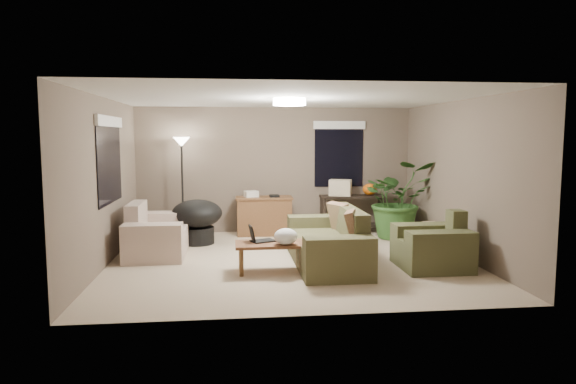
{
  "coord_description": "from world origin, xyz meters",
  "views": [
    {
      "loc": [
        -0.9,
        -7.79,
        1.93
      ],
      "look_at": [
        0.0,
        0.2,
        1.05
      ],
      "focal_mm": 32.0,
      "sensor_mm": 36.0,
      "label": 1
    }
  ],
  "objects": [
    {
      "name": "papasan_chair",
      "position": [
        -1.51,
        1.43,
        0.47
      ],
      "size": [
        0.91,
        0.91,
        0.8
      ],
      "color": "black",
      "rests_on": "ground"
    },
    {
      "name": "cat_scratching_post",
      "position": [
        2.41,
        0.33,
        0.21
      ],
      "size": [
        0.32,
        0.32,
        0.5
      ],
      "color": "tan",
      "rests_on": "ground"
    },
    {
      "name": "window_back",
      "position": [
        1.3,
        2.48,
        1.79
      ],
      "size": [
        1.06,
        0.05,
        1.33
      ],
      "color": "black",
      "rests_on": "room_shell"
    },
    {
      "name": "laptop",
      "position": [
        -0.51,
        -0.55,
        0.48
      ],
      "size": [
        0.41,
        0.34,
        0.24
      ],
      "color": "black",
      "rests_on": "coffee_table"
    },
    {
      "name": "houseplant",
      "position": [
        2.24,
        1.54,
        0.58
      ],
      "size": [
        1.33,
        1.48,
        1.15
      ],
      "primitive_type": "imported",
      "color": "#2D5923",
      "rests_on": "ground"
    },
    {
      "name": "console_table",
      "position": [
        1.52,
        2.18,
        0.44
      ],
      "size": [
        1.3,
        0.4,
        0.75
      ],
      "color": "black",
      "rests_on": "ground"
    },
    {
      "name": "throw_pillows",
      "position": [
        0.83,
        -0.32,
        0.65
      ],
      "size": [
        0.4,
        1.4,
        0.47
      ],
      "color": "#8C7251",
      "rests_on": "main_sofa"
    },
    {
      "name": "loveseat",
      "position": [
        -2.13,
        0.69,
        0.3
      ],
      "size": [
        0.9,
        1.6,
        0.85
      ],
      "color": "beige",
      "rests_on": "ground"
    },
    {
      "name": "window_left",
      "position": [
        -2.73,
        0.3,
        1.78
      ],
      "size": [
        0.05,
        1.56,
        1.33
      ],
      "color": "black",
      "rests_on": "room_shell"
    },
    {
      "name": "desk",
      "position": [
        -0.26,
        2.12,
        0.38
      ],
      "size": [
        1.1,
        0.5,
        0.75
      ],
      "color": "brown",
      "rests_on": "ground"
    },
    {
      "name": "pumpkin",
      "position": [
        1.87,
        2.18,
        0.87
      ],
      "size": [
        0.3,
        0.3,
        0.23
      ],
      "primitive_type": "ellipsoid",
      "rotation": [
        0.0,
        0.0,
        -0.07
      ],
      "color": "orange",
      "rests_on": "console_table"
    },
    {
      "name": "ceiling_fixture",
      "position": [
        0.0,
        0.0,
        2.44
      ],
      "size": [
        0.5,
        0.5,
        0.1
      ],
      "primitive_type": "cylinder",
      "color": "white",
      "rests_on": "room_shell"
    },
    {
      "name": "cardboard_box",
      "position": [
        1.27,
        2.18,
        0.91
      ],
      "size": [
        0.5,
        0.44,
        0.32
      ],
      "primitive_type": "cube",
      "rotation": [
        0.0,
        0.0,
        -0.34
      ],
      "color": "beige",
      "rests_on": "console_table"
    },
    {
      "name": "armchair",
      "position": [
        2.04,
        -0.69,
        0.3
      ],
      "size": [
        0.95,
        1.0,
        0.85
      ],
      "color": "#4A4C2D",
      "rests_on": "ground"
    },
    {
      "name": "main_sofa",
      "position": [
        0.57,
        -0.32,
        0.29
      ],
      "size": [
        0.95,
        2.2,
        0.85
      ],
      "color": "#4C4A2D",
      "rests_on": "ground"
    },
    {
      "name": "desk_papers",
      "position": [
        -0.41,
        2.11,
        0.8
      ],
      "size": [
        0.69,
        0.3,
        0.12
      ],
      "color": "silver",
      "rests_on": "desk"
    },
    {
      "name": "coffee_table",
      "position": [
        -0.34,
        -0.65,
        0.36
      ],
      "size": [
        1.0,
        0.55,
        0.42
      ],
      "color": "brown",
      "rests_on": "ground"
    },
    {
      "name": "floor_lamp",
      "position": [
        -1.81,
        2.08,
        1.6
      ],
      "size": [
        0.32,
        0.32,
        1.91
      ],
      "color": "black",
      "rests_on": "ground"
    },
    {
      "name": "plastic_bag",
      "position": [
        -0.14,
        -0.8,
        0.54
      ],
      "size": [
        0.42,
        0.4,
        0.23
      ],
      "primitive_type": "ellipsoid",
      "rotation": [
        0.0,
        0.0,
        -0.38
      ],
      "color": "white",
      "rests_on": "coffee_table"
    },
    {
      "name": "room_shell",
      "position": [
        0.0,
        0.0,
        1.25
      ],
      "size": [
        5.5,
        5.5,
        5.5
      ],
      "color": "#C7B193",
      "rests_on": "ground"
    }
  ]
}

